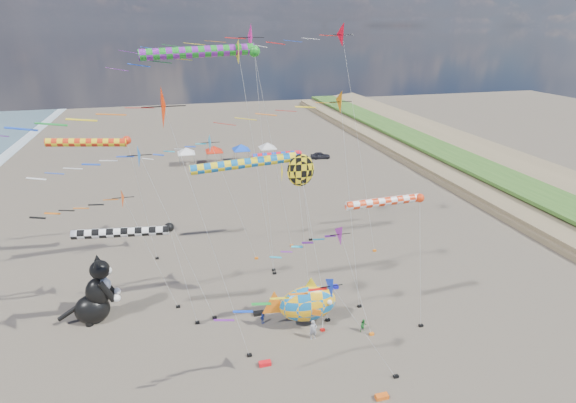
# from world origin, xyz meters

# --- Properties ---
(delta_kite_0) EXTENTS (15.00, 2.71, 24.14)m
(delta_kite_0) POSITION_xyz_m (-0.89, 23.95, 22.50)
(delta_kite_0) COLOR #F71295
(delta_kite_0) RESTS_ON ground
(delta_kite_1) EXTENTS (10.29, 1.88, 11.89)m
(delta_kite_1) POSITION_xyz_m (-13.67, 14.91, 10.59)
(delta_kite_1) COLOR #E0460F
(delta_kite_1) RESTS_ON ground
(delta_kite_2) EXTENTS (8.20, 1.85, 9.82)m
(delta_kite_2) POSITION_xyz_m (2.70, 6.94, 8.57)
(delta_kite_2) COLOR purple
(delta_kite_2) RESTS_ON ground
(delta_kite_3) EXTENTS (14.41, 2.44, 24.22)m
(delta_kite_3) POSITION_xyz_m (7.21, 20.44, 22.68)
(delta_kite_3) COLOR #F1031A
(delta_kite_3) RESTS_ON ground
(delta_kite_4) EXTENTS (13.07, 2.32, 22.91)m
(delta_kite_4) POSITION_xyz_m (-3.66, 19.10, 21.41)
(delta_kite_4) COLOR yellow
(delta_kite_4) RESTS_ON ground
(delta_kite_5) EXTENTS (10.67, 1.99, 15.79)m
(delta_kite_5) POSITION_xyz_m (-10.42, 12.45, 14.44)
(delta_kite_5) COLOR blue
(delta_kite_5) RESTS_ON ground
(delta_kite_6) EXTENTS (13.57, 2.79, 20.82)m
(delta_kite_6) POSITION_xyz_m (-8.64, 6.95, 19.19)
(delta_kite_6) COLOR #F02500
(delta_kite_6) RESTS_ON ground
(delta_kite_7) EXTENTS (11.76, 1.94, 19.47)m
(delta_kite_7) POSITION_xyz_m (2.34, 10.84, 18.09)
(delta_kite_7) COLOR orange
(delta_kite_7) RESTS_ON ground
(delta_kite_8) EXTENTS (9.67, 2.05, 14.20)m
(delta_kite_8) POSITION_xyz_m (-4.69, 22.04, 12.88)
(delta_kite_8) COLOR #1E99D2
(delta_kite_8) RESTS_ON ground
(delta_kite_9) EXTENTS (10.88, 1.66, 9.29)m
(delta_kite_9) POSITION_xyz_m (0.59, 2.08, 8.03)
(delta_kite_9) COLOR #0A31DF
(delta_kite_9) RESTS_ON ground
(windsock_0) EXTENTS (11.01, 0.96, 22.19)m
(windsock_0) POSITION_xyz_m (-4.94, 18.44, 21.65)
(windsock_0) COLOR #1A8F22
(windsock_0) RESTS_ON ground
(windsock_1) EXTENTS (6.85, 0.62, 11.08)m
(windsock_1) POSITION_xyz_m (2.86, 24.91, 10.66)
(windsock_1) COLOR red
(windsock_1) RESTS_ON ground
(windsock_2) EXTENTS (9.92, 0.81, 14.27)m
(windsock_2) POSITION_xyz_m (-2.51, 12.22, 13.81)
(windsock_2) COLOR #1269B6
(windsock_2) RESTS_ON ground
(windsock_3) EXTENTS (7.58, 0.67, 12.13)m
(windsock_3) POSITION_xyz_m (6.68, 6.91, 11.71)
(windsock_3) COLOR red
(windsock_3) RESTS_ON ground
(windsock_4) EXTENTS (8.68, 0.77, 9.58)m
(windsock_4) POSITION_xyz_m (-12.08, 12.10, 9.15)
(windsock_4) COLOR black
(windsock_4) RESTS_ON ground
(windsock_5) EXTENTS (8.97, 0.85, 13.74)m
(windsock_5) POSITION_xyz_m (-15.65, 24.75, 13.26)
(windsock_5) COLOR red
(windsock_5) RESTS_ON ground
(angelfish_kite) EXTENTS (3.74, 3.02, 14.45)m
(angelfish_kite) POSITION_xyz_m (1.22, 11.62, 13.02)
(angelfish_kite) COLOR yellow
(angelfish_kite) RESTS_ON ground
(cat_inflatable) EXTENTS (4.56, 2.53, 5.94)m
(cat_inflatable) POSITION_xyz_m (-15.75, 14.88, 2.97)
(cat_inflatable) COLOR black
(cat_inflatable) RESTS_ON ground
(fish_inflatable) EXTENTS (6.52, 2.58, 4.68)m
(fish_inflatable) POSITION_xyz_m (1.48, 9.47, 2.21)
(fish_inflatable) COLOR #126DB4
(fish_inflatable) RESTS_ON ground
(person_adult) EXTENTS (0.66, 0.46, 1.72)m
(person_adult) POSITION_xyz_m (1.48, 7.73, 0.86)
(person_adult) COLOR #92949C
(person_adult) RESTS_ON ground
(child_green) EXTENTS (0.64, 0.55, 1.16)m
(child_green) POSITION_xyz_m (5.79, 7.56, 0.58)
(child_green) COLOR #1C6E27
(child_green) RESTS_ON ground
(child_blue) EXTENTS (0.61, 0.47, 0.97)m
(child_blue) POSITION_xyz_m (-2.09, 10.74, 0.48)
(child_blue) COLOR #223BA2
(child_blue) RESTS_ON ground
(kite_bag_0) EXTENTS (0.90, 0.44, 0.30)m
(kite_bag_0) POSITION_xyz_m (-2.17, 12.02, 0.15)
(kite_bag_0) COLOR black
(kite_bag_0) RESTS_ON ground
(kite_bag_1) EXTENTS (0.90, 0.44, 0.30)m
(kite_bag_1) POSITION_xyz_m (-2.94, 5.71, 0.15)
(kite_bag_1) COLOR red
(kite_bag_1) RESTS_ON ground
(kite_bag_2) EXTENTS (0.90, 0.44, 0.30)m
(kite_bag_2) POSITION_xyz_m (4.11, 0.54, 0.15)
(kite_bag_2) COLOR #E75B13
(kite_bag_2) RESTS_ON ground
(kite_bag_3) EXTENTS (0.90, 0.44, 0.30)m
(kite_bag_3) POSITION_xyz_m (5.66, 14.39, 0.15)
(kite_bag_3) COLOR #1313BE
(kite_bag_3) RESTS_ON ground
(tent_row) EXTENTS (19.20, 4.20, 3.80)m
(tent_row) POSITION_xyz_m (1.50, 60.00, 3.15)
(tent_row) COLOR white
(tent_row) RESTS_ON ground
(parked_car) EXTENTS (3.86, 1.88, 1.27)m
(parked_car) POSITION_xyz_m (18.87, 58.00, 0.64)
(parked_car) COLOR #26262D
(parked_car) RESTS_ON ground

